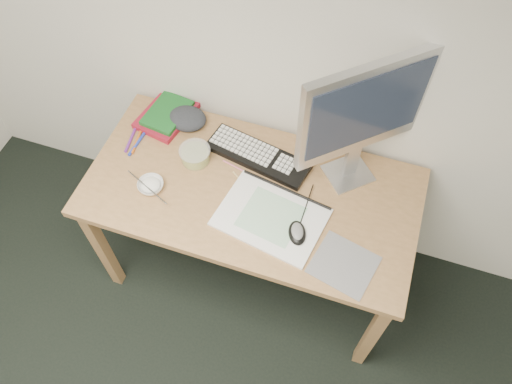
% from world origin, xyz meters
% --- Properties ---
extents(desk, '(1.40, 0.70, 0.75)m').
position_xyz_m(desk, '(-0.03, 1.43, 0.67)').
color(desk, '#AD7F4F').
rests_on(desk, ground).
extents(mousepad, '(0.27, 0.26, 0.00)m').
position_xyz_m(mousepad, '(0.41, 1.22, 0.75)').
color(mousepad, gray).
rests_on(mousepad, desk).
extents(sketchpad, '(0.46, 0.36, 0.01)m').
position_xyz_m(sketchpad, '(0.09, 1.33, 0.76)').
color(sketchpad, white).
rests_on(sketchpad, desk).
extents(keyboard, '(0.48, 0.23, 0.03)m').
position_xyz_m(keyboard, '(-0.06, 1.60, 0.76)').
color(keyboard, black).
rests_on(keyboard, desk).
extents(monitor, '(0.41, 0.39, 0.62)m').
position_xyz_m(monitor, '(0.33, 1.64, 1.14)').
color(monitor, silver).
rests_on(monitor, desk).
extents(mouse, '(0.11, 0.13, 0.04)m').
position_xyz_m(mouse, '(0.21, 1.28, 0.78)').
color(mouse, black).
rests_on(mouse, sketchpad).
extents(rice_bowl, '(0.14, 0.14, 0.03)m').
position_xyz_m(rice_bowl, '(-0.43, 1.31, 0.77)').
color(rice_bowl, white).
rests_on(rice_bowl, desk).
extents(chopsticks, '(0.22, 0.11, 0.02)m').
position_xyz_m(chopsticks, '(-0.44, 1.28, 0.79)').
color(chopsticks, silver).
rests_on(chopsticks, rice_bowl).
extents(fruit_tub, '(0.14, 0.14, 0.07)m').
position_xyz_m(fruit_tub, '(-0.31, 1.50, 0.78)').
color(fruit_tub, '#DCD84D').
rests_on(fruit_tub, desk).
extents(book_red, '(0.25, 0.30, 0.03)m').
position_xyz_m(book_red, '(-0.53, 1.69, 0.76)').
color(book_red, maroon).
rests_on(book_red, desk).
extents(book_green, '(0.19, 0.24, 0.02)m').
position_xyz_m(book_green, '(-0.53, 1.69, 0.79)').
color(book_green, '#165B21').
rests_on(book_green, book_red).
extents(cloth_lump, '(0.16, 0.14, 0.06)m').
position_xyz_m(cloth_lump, '(-0.43, 1.69, 0.78)').
color(cloth_lump, '#292C32').
rests_on(cloth_lump, desk).
extents(pencil_pink, '(0.18, 0.05, 0.01)m').
position_xyz_m(pencil_pink, '(-0.11, 1.51, 0.75)').
color(pencil_pink, '#DA6D86').
rests_on(pencil_pink, desk).
extents(pencil_tan, '(0.17, 0.11, 0.01)m').
position_xyz_m(pencil_tan, '(-0.05, 1.44, 0.75)').
color(pencil_tan, tan).
rests_on(pencil_tan, desk).
extents(pencil_black, '(0.19, 0.05, 0.01)m').
position_xyz_m(pencil_black, '(0.06, 1.45, 0.75)').
color(pencil_black, black).
rests_on(pencil_black, desk).
extents(marker_blue, '(0.02, 0.15, 0.01)m').
position_xyz_m(marker_blue, '(-0.59, 1.50, 0.76)').
color(marker_blue, '#2138B5').
rests_on(marker_blue, desk).
extents(marker_orange, '(0.03, 0.14, 0.01)m').
position_xyz_m(marker_orange, '(-0.60, 1.51, 0.76)').
color(marker_orange, '#CB5E17').
rests_on(marker_orange, desk).
extents(marker_purple, '(0.03, 0.14, 0.01)m').
position_xyz_m(marker_purple, '(-0.63, 1.51, 0.76)').
color(marker_purple, '#66268C').
rests_on(marker_purple, desk).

